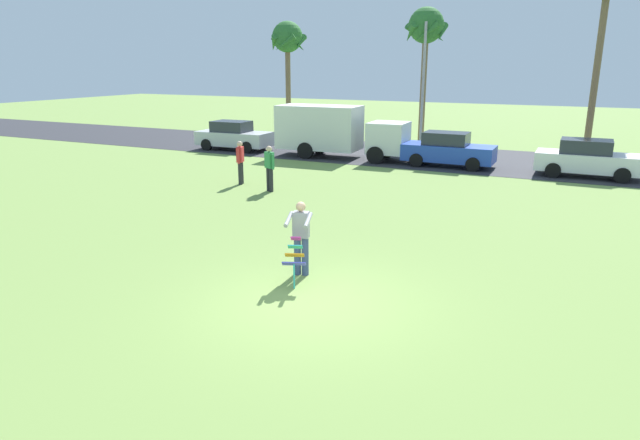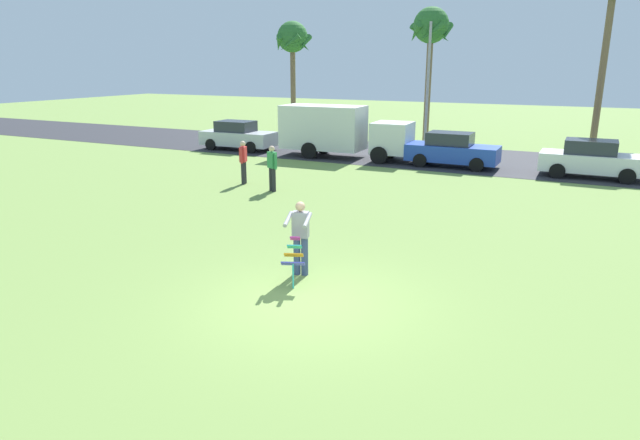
% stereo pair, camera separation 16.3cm
% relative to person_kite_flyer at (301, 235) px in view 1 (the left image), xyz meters
% --- Properties ---
extents(ground_plane, '(120.00, 120.00, 0.00)m').
position_rel_person_kite_flyer_xyz_m(ground_plane, '(0.93, -1.29, -0.95)').
color(ground_plane, olive).
extents(road_strip, '(120.00, 8.00, 0.01)m').
position_rel_person_kite_flyer_xyz_m(road_strip, '(0.93, 17.73, -0.95)').
color(road_strip, '#2D2D33').
rests_on(road_strip, ground).
extents(person_kite_flyer, '(0.66, 0.74, 1.73)m').
position_rel_person_kite_flyer_xyz_m(person_kite_flyer, '(0.00, 0.00, 0.00)').
color(person_kite_flyer, '#384772').
rests_on(person_kite_flyer, ground).
extents(kite_held, '(0.58, 0.72, 1.04)m').
position_rel_person_kite_flyer_xyz_m(kite_held, '(0.17, -0.63, -0.27)').
color(kite_held, '#D83399').
rests_on(kite_held, ground).
extents(parked_car_silver, '(4.25, 1.93, 1.60)m').
position_rel_person_kite_flyer_xyz_m(parked_car_silver, '(-12.14, 15.33, -0.18)').
color(parked_car_silver, silver).
rests_on(parked_car_silver, ground).
extents(parked_truck_white_box, '(6.77, 2.29, 2.62)m').
position_rel_person_kite_flyer_xyz_m(parked_truck_white_box, '(-5.99, 15.33, 0.46)').
color(parked_truck_white_box, silver).
rests_on(parked_truck_white_box, ground).
extents(parked_car_blue, '(4.21, 1.85, 1.60)m').
position_rel_person_kite_flyer_xyz_m(parked_car_blue, '(-0.13, 15.33, -0.18)').
color(parked_car_blue, '#2347B7').
rests_on(parked_car_blue, ground).
extents(parked_car_white, '(4.21, 1.86, 1.60)m').
position_rel_person_kite_flyer_xyz_m(parked_car_white, '(5.82, 15.33, -0.18)').
color(parked_car_white, white).
rests_on(parked_car_white, ground).
extents(palm_tree_left_near, '(2.58, 2.71, 7.50)m').
position_rel_person_kite_flyer_xyz_m(palm_tree_left_near, '(-13.67, 24.62, 5.21)').
color(palm_tree_left_near, brown).
rests_on(palm_tree_left_near, ground).
extents(palm_tree_right_near, '(2.58, 2.71, 7.92)m').
position_rel_person_kite_flyer_xyz_m(palm_tree_right_near, '(-3.64, 23.43, 5.59)').
color(palm_tree_right_near, brown).
rests_on(palm_tree_right_near, ground).
extents(streetlight_pole, '(0.24, 1.65, 7.00)m').
position_rel_person_kite_flyer_xyz_m(streetlight_pole, '(-3.35, 22.44, 3.05)').
color(streetlight_pole, '#9E9EA3').
rests_on(streetlight_pole, ground).
extents(person_walker_near, '(0.52, 0.36, 1.73)m').
position_rel_person_kite_flyer_xyz_m(person_walker_near, '(-5.02, 7.16, -0.02)').
color(person_walker_near, '#26262B').
rests_on(person_walker_near, ground).
extents(person_walker_far, '(0.31, 0.55, 1.73)m').
position_rel_person_kite_flyer_xyz_m(person_walker_far, '(-6.73, 7.79, -0.02)').
color(person_walker_far, '#26262B').
rests_on(person_walker_far, ground).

